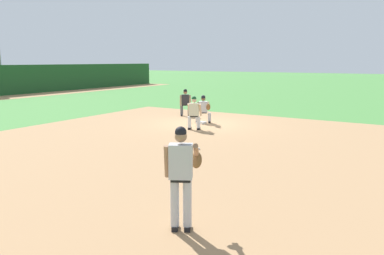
# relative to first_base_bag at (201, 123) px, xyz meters

# --- Properties ---
(ground_plane) EXTENTS (160.00, 160.00, 0.00)m
(ground_plane) POSITION_rel_first_base_bag_xyz_m (0.00, 0.00, -0.04)
(ground_plane) COLOR #47843D
(infield_dirt_patch) EXTENTS (18.00, 18.00, 0.01)m
(infield_dirt_patch) POSITION_rel_first_base_bag_xyz_m (-5.04, -2.70, -0.04)
(infield_dirt_patch) COLOR #A87F56
(infield_dirt_patch) RESTS_ON ground
(first_base_bag) EXTENTS (0.38, 0.38, 0.09)m
(first_base_bag) POSITION_rel_first_base_bag_xyz_m (0.00, 0.00, 0.00)
(first_base_bag) COLOR white
(first_base_bag) RESTS_ON ground
(baseball) EXTENTS (0.07, 0.07, 0.07)m
(baseball) POSITION_rel_first_base_bag_xyz_m (-4.68, -2.61, -0.01)
(baseball) COLOR white
(baseball) RESTS_ON ground
(pitcher) EXTENTS (0.83, 0.58, 1.86)m
(pitcher) POSITION_rel_first_base_bag_xyz_m (-10.04, -5.40, 1.01)
(pitcher) COLOR black
(pitcher) RESTS_ON ground
(first_baseman) EXTENTS (0.83, 1.01, 1.34)m
(first_baseman) POSITION_rel_first_base_bag_xyz_m (0.16, -0.03, 0.69)
(first_baseman) COLOR black
(first_baseman) RESTS_ON ground
(baserunner) EXTENTS (0.57, 0.66, 1.46)m
(baserunner) POSITION_rel_first_base_bag_xyz_m (-1.57, -0.54, 0.75)
(baserunner) COLOR black
(baserunner) RESTS_ON ground
(umpire) EXTENTS (0.63, 0.68, 1.46)m
(umpire) POSITION_rel_first_base_bag_xyz_m (1.69, 1.98, 0.75)
(umpire) COLOR black
(umpire) RESTS_ON ground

